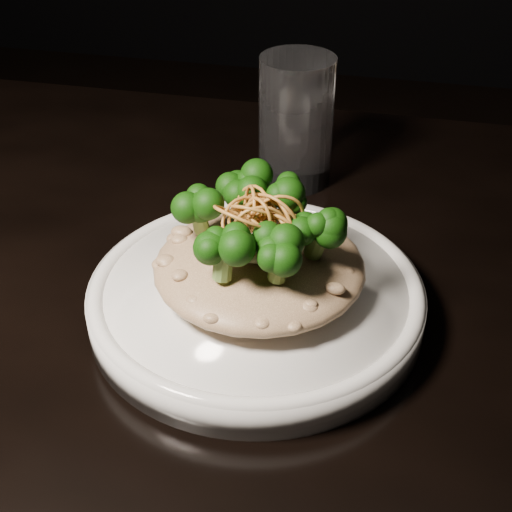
{
  "coord_description": "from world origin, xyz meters",
  "views": [
    {
      "loc": [
        0.13,
        -0.43,
        1.11
      ],
      "look_at": [
        0.03,
        -0.01,
        0.81
      ],
      "focal_mm": 50.0,
      "sensor_mm": 36.0,
      "label": 1
    }
  ],
  "objects": [
    {
      "name": "shallots",
      "position": [
        0.03,
        -0.01,
        0.84
      ],
      "size": [
        0.05,
        0.05,
        0.03
      ],
      "primitive_type": null,
      "color": "brown",
      "rests_on": "cheese"
    },
    {
      "name": "risotto",
      "position": [
        0.03,
        -0.01,
        0.79
      ],
      "size": [
        0.16,
        0.16,
        0.04
      ],
      "primitive_type": "ellipsoid",
      "color": "brown",
      "rests_on": "plate"
    },
    {
      "name": "table",
      "position": [
        0.0,
        0.0,
        0.67
      ],
      "size": [
        1.1,
        0.8,
        0.75
      ],
      "color": "black",
      "rests_on": "ground"
    },
    {
      "name": "plate",
      "position": [
        0.03,
        -0.01,
        0.76
      ],
      "size": [
        0.26,
        0.26,
        0.03
      ],
      "primitive_type": "cylinder",
      "color": "silver",
      "rests_on": "table"
    },
    {
      "name": "cheese",
      "position": [
        0.03,
        -0.01,
        0.82
      ],
      "size": [
        0.05,
        0.05,
        0.01
      ],
      "primitive_type": "ellipsoid",
      "color": "white",
      "rests_on": "risotto"
    },
    {
      "name": "broccoli",
      "position": [
        0.03,
        -0.01,
        0.83
      ],
      "size": [
        0.12,
        0.12,
        0.04
      ],
      "primitive_type": null,
      "color": "black",
      "rests_on": "risotto"
    },
    {
      "name": "drinking_glass",
      "position": [
        0.02,
        0.21,
        0.82
      ],
      "size": [
        0.08,
        0.08,
        0.13
      ],
      "primitive_type": "cylinder",
      "rotation": [
        0.0,
        0.0,
        0.11
      ],
      "color": "silver",
      "rests_on": "table"
    }
  ]
}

